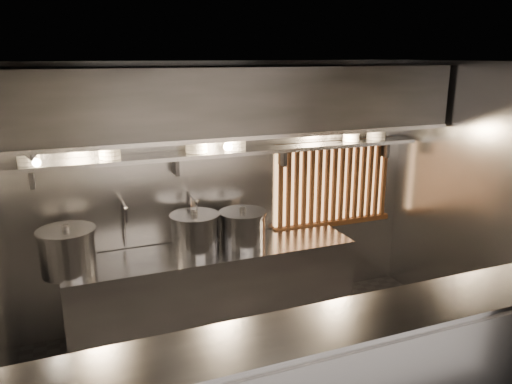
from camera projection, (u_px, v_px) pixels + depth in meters
floor at (284, 381)px, 4.52m from camera, size 4.50×4.50×0.00m
ceiling at (290, 62)px, 3.77m from camera, size 4.50×4.50×0.00m
wall_back at (229, 192)px, 5.49m from camera, size 4.50×0.00×4.50m
wall_right at (491, 206)px, 4.96m from camera, size 0.00×3.00×3.00m
cooking_bench at (214, 289)px, 5.30m from camera, size 3.00×0.70×0.90m
bowl_shelf at (233, 152)px, 5.20m from camera, size 4.40×0.34×0.04m
exhaust_hood at (240, 101)px, 4.86m from camera, size 4.40×0.81×0.65m
wood_screen at (333, 184)px, 5.92m from camera, size 1.56×0.09×1.04m
faucet_left at (124, 216)px, 4.98m from camera, size 0.04×0.30×0.50m
faucet_right at (192, 208)px, 5.23m from camera, size 0.04×0.30×0.50m
heat_lamp at (32, 155)px, 4.04m from camera, size 0.25×0.35×0.20m
pendant_bulb at (228, 147)px, 5.03m from camera, size 0.09×0.09×0.19m
stock_pot_left at (68, 251)px, 4.58m from camera, size 0.62×0.62×0.46m
stock_pot_mid at (195, 233)px, 5.08m from camera, size 0.54×0.54×0.45m
stock_pot_right at (243, 228)px, 5.26m from camera, size 0.54×0.54×0.42m
bowl_stack_0 at (28, 158)px, 4.47m from camera, size 0.21×0.21×0.13m
bowl_stack_1 at (109, 150)px, 4.72m from camera, size 0.22×0.22×0.17m
bowl_stack_2 at (196, 146)px, 5.03m from camera, size 0.24×0.24×0.13m
bowl_stack_3 at (235, 142)px, 5.18m from camera, size 0.24×0.24×0.17m
bowl_stack_4 at (351, 137)px, 5.70m from camera, size 0.20×0.20×0.09m
bowl_stack_5 at (376, 132)px, 5.81m from camera, size 0.23×0.23×0.17m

